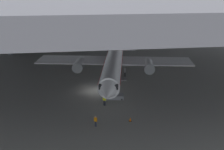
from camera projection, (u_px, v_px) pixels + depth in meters
The scene contains 7 objects.
ground_plane at pixel (95, 91), 48.24m from camera, with size 110.00×110.00×0.00m, color gray.
airplane_main at pixel (113, 64), 52.75m from camera, with size 31.98×32.69×10.44m.
boarding_stairs at pixel (113, 94), 44.90m from camera, with size 4.18×2.16×4.44m.
crew_worker_near_nose at pixel (96, 121), 36.03m from camera, with size 0.40×0.44×1.57m.
crew_worker_by_stairs at pixel (104, 100), 42.20m from camera, with size 0.52×0.33×1.72m.
airplane_distant at pixel (44, 35), 81.62m from camera, with size 34.24×33.41×10.84m.
traffic_cone_orange at pixel (130, 119), 37.63m from camera, with size 0.36×0.36×0.60m.
Camera 1 is at (-3.08, -44.74, 18.24)m, focal length 43.81 mm.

